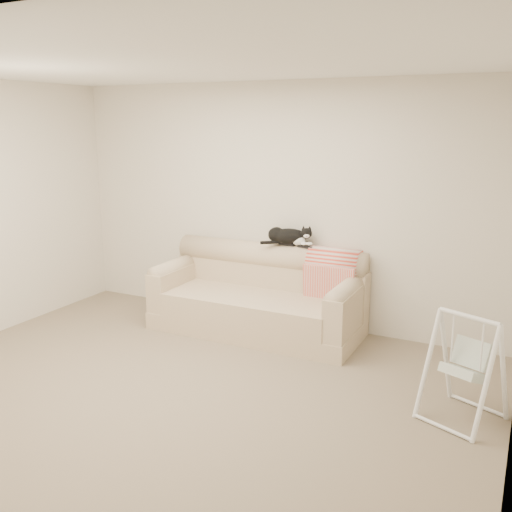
% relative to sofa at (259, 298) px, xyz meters
% --- Properties ---
extents(ground_plane, '(5.00, 5.00, 0.00)m').
position_rel_sofa_xyz_m(ground_plane, '(0.05, -1.62, -0.35)').
color(ground_plane, '#706251').
rests_on(ground_plane, ground).
extents(room_shell, '(5.04, 4.04, 2.60)m').
position_rel_sofa_xyz_m(room_shell, '(0.05, -1.62, 1.18)').
color(room_shell, beige).
rests_on(room_shell, ground).
extents(sofa, '(2.20, 0.93, 0.90)m').
position_rel_sofa_xyz_m(sofa, '(0.00, 0.00, 0.00)').
color(sofa, '#BAA690').
rests_on(sofa, ground).
extents(remote_a, '(0.18, 0.07, 0.03)m').
position_rel_sofa_xyz_m(remote_a, '(0.20, 0.25, 0.56)').
color(remote_a, black).
rests_on(remote_a, sofa).
extents(remote_b, '(0.18, 0.08, 0.02)m').
position_rel_sofa_xyz_m(remote_b, '(0.43, 0.23, 0.56)').
color(remote_b, black).
rests_on(remote_b, sofa).
extents(tuxedo_cat, '(0.54, 0.33, 0.22)m').
position_rel_sofa_xyz_m(tuxedo_cat, '(0.23, 0.24, 0.65)').
color(tuxedo_cat, black).
rests_on(tuxedo_cat, sofa).
extents(throw_blanket, '(0.54, 0.38, 0.58)m').
position_rel_sofa_xyz_m(throw_blanket, '(0.74, 0.23, 0.37)').
color(throw_blanket, red).
rests_on(throw_blanket, sofa).
extents(baby_swing, '(0.67, 0.69, 0.83)m').
position_rel_sofa_xyz_m(baby_swing, '(2.20, -1.02, 0.06)').
color(baby_swing, white).
rests_on(baby_swing, ground).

